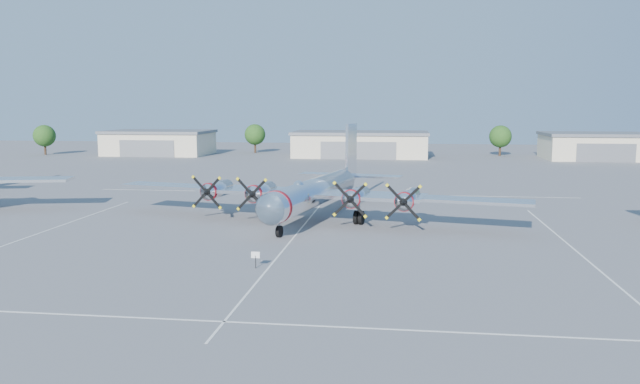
# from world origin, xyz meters

# --- Properties ---
(ground) EXTENTS (260.00, 260.00, 0.00)m
(ground) POSITION_xyz_m (0.00, 0.00, 0.00)
(ground) COLOR #58585A
(ground) RESTS_ON ground
(parking_lines) EXTENTS (60.00, 50.08, 0.01)m
(parking_lines) POSITION_xyz_m (0.00, -1.75, 0.01)
(parking_lines) COLOR silver
(parking_lines) RESTS_ON ground
(hangar_west) EXTENTS (22.60, 14.60, 5.40)m
(hangar_west) POSITION_xyz_m (-45.00, 81.96, 2.71)
(hangar_west) COLOR beige
(hangar_west) RESTS_ON ground
(hangar_center) EXTENTS (28.60, 14.60, 5.40)m
(hangar_center) POSITION_xyz_m (0.00, 81.96, 2.71)
(hangar_center) COLOR beige
(hangar_center) RESTS_ON ground
(hangar_east) EXTENTS (20.60, 14.60, 5.40)m
(hangar_east) POSITION_xyz_m (48.00, 81.96, 2.71)
(hangar_east) COLOR beige
(hangar_east) RESTS_ON ground
(tree_far_west) EXTENTS (4.80, 4.80, 6.64)m
(tree_far_west) POSITION_xyz_m (-70.00, 78.00, 4.22)
(tree_far_west) COLOR #382619
(tree_far_west) RESTS_ON ground
(tree_west) EXTENTS (4.80, 4.80, 6.64)m
(tree_west) POSITION_xyz_m (-25.00, 90.00, 4.22)
(tree_west) COLOR #382619
(tree_west) RESTS_ON ground
(tree_east) EXTENTS (4.80, 4.80, 6.64)m
(tree_east) POSITION_xyz_m (30.00, 88.00, 4.22)
(tree_east) COLOR #382619
(tree_east) RESTS_ON ground
(main_bomber_b29) EXTENTS (44.85, 35.01, 8.87)m
(main_bomber_b29) POSITION_xyz_m (0.71, 7.71, 0.00)
(main_bomber_b29) COLOR white
(main_bomber_b29) RESTS_ON ground
(info_placard) EXTENTS (0.60, 0.07, 1.14)m
(info_placard) POSITION_xyz_m (-0.85, -11.52, 0.80)
(info_placard) COLOR black
(info_placard) RESTS_ON ground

